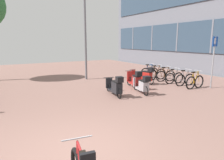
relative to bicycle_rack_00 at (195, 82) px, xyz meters
name	(u,v)px	position (x,y,z in m)	size (l,w,h in m)	color
ground	(132,139)	(-6.13, -2.87, -0.37)	(21.00, 40.00, 0.13)	black
bicycle_rack_00	(195,82)	(0.00, 0.00, 0.00)	(1.36, 0.48, 0.98)	black
bicycle_rack_01	(185,80)	(0.10, 0.73, -0.01)	(1.33, 0.48, 0.96)	black
bicycle_rack_02	(174,78)	(0.03, 1.45, -0.01)	(1.30, 0.48, 0.94)	black
bicycle_rack_03	(166,76)	(0.06, 2.18, 0.00)	(1.32, 0.47, 0.97)	black
bicycle_rack_04	(157,74)	(-0.02, 2.91, 0.01)	(1.41, 0.48, 1.01)	black
bicycle_rack_05	(149,73)	(0.00, 3.63, 0.01)	(1.37, 0.48, 1.01)	black
scooter_near	(115,87)	(-4.42, 0.79, 0.10)	(0.63, 1.82, 0.99)	black
scooter_mid	(142,85)	(-3.10, 0.52, 0.08)	(0.69, 1.61, 0.94)	black
scooter_far	(144,76)	(-1.60, 2.24, 0.12)	(0.75, 1.83, 1.03)	black
scooter_extra	(135,80)	(-2.76, 1.57, 0.11)	(0.72, 1.79, 1.00)	black
parking_sign	(213,57)	(0.80, -0.39, 1.31)	(0.40, 0.07, 2.69)	gray
lamp_post	(85,22)	(-3.95, 5.28, 3.27)	(0.20, 0.52, 6.57)	slate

